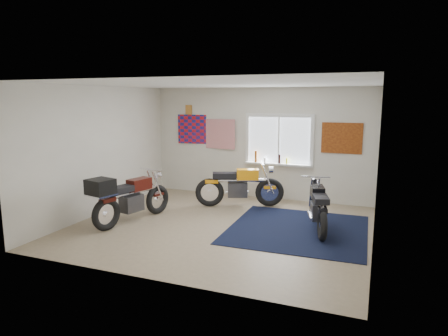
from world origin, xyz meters
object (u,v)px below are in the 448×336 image
at_px(yellow_triumph, 239,187).
at_px(black_chrome_bike, 318,208).
at_px(maroon_tourer, 127,198).
at_px(navy_rug, 297,229).

bearing_deg(yellow_triumph, black_chrome_bike, -49.38).
distance_m(yellow_triumph, black_chrome_bike, 2.16).
bearing_deg(maroon_tourer, navy_rug, -61.71).
relative_size(yellow_triumph, maroon_tourer, 0.98).
distance_m(yellow_triumph, maroon_tourer, 2.59).
relative_size(navy_rug, yellow_triumph, 1.35).
distance_m(black_chrome_bike, maroon_tourer, 3.68).
height_order(yellow_triumph, black_chrome_bike, yellow_triumph).
distance_m(navy_rug, maroon_tourer, 3.35).
relative_size(navy_rug, maroon_tourer, 1.32).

